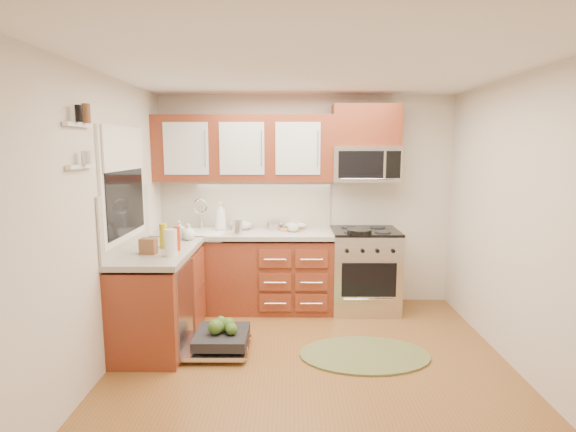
{
  "coord_description": "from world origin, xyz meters",
  "views": [
    {
      "loc": [
        -0.18,
        -3.65,
        1.89
      ],
      "look_at": [
        -0.21,
        0.85,
        1.2
      ],
      "focal_mm": 28.0,
      "sensor_mm": 36.0,
      "label": 1
    }
  ],
  "objects_px": {
    "sink": "(198,242)",
    "bowl_a": "(295,227)",
    "rug": "(365,355)",
    "skillet": "(359,232)",
    "upper_cabinets": "(244,149)",
    "cutting_board": "(291,229)",
    "dishwasher": "(218,341)",
    "cup": "(293,227)",
    "paper_towel_roll": "(171,243)",
    "microwave": "(365,164)",
    "bowl_b": "(242,226)",
    "range": "(364,270)",
    "stock_pot": "(275,225)"
  },
  "relations": [
    {
      "from": "dishwasher",
      "to": "paper_towel_roll",
      "type": "relative_size",
      "value": 2.89
    },
    {
      "from": "range",
      "to": "skillet",
      "type": "height_order",
      "value": "skillet"
    },
    {
      "from": "microwave",
      "to": "cup",
      "type": "distance_m",
      "value": 1.11
    },
    {
      "from": "sink",
      "to": "cup",
      "type": "distance_m",
      "value": 1.12
    },
    {
      "from": "microwave",
      "to": "cutting_board",
      "type": "relative_size",
      "value": 2.85
    },
    {
      "from": "bowl_b",
      "to": "cup",
      "type": "distance_m",
      "value": 0.64
    },
    {
      "from": "bowl_a",
      "to": "cutting_board",
      "type": "bearing_deg",
      "value": -138.87
    },
    {
      "from": "sink",
      "to": "bowl_b",
      "type": "relative_size",
      "value": 2.38
    },
    {
      "from": "sink",
      "to": "bowl_b",
      "type": "height_order",
      "value": "bowl_b"
    },
    {
      "from": "range",
      "to": "microwave",
      "type": "height_order",
      "value": "microwave"
    },
    {
      "from": "upper_cabinets",
      "to": "cutting_board",
      "type": "bearing_deg",
      "value": -2.63
    },
    {
      "from": "paper_towel_roll",
      "to": "cup",
      "type": "bearing_deg",
      "value": 46.6
    },
    {
      "from": "range",
      "to": "cup",
      "type": "bearing_deg",
      "value": -179.75
    },
    {
      "from": "sink",
      "to": "bowl_a",
      "type": "xyz_separation_m",
      "value": [
        1.13,
        0.18,
        0.15
      ]
    },
    {
      "from": "bowl_a",
      "to": "cup",
      "type": "xyz_separation_m",
      "value": [
        -0.03,
        -0.17,
        0.02
      ]
    },
    {
      "from": "upper_cabinets",
      "to": "stock_pot",
      "type": "height_order",
      "value": "upper_cabinets"
    },
    {
      "from": "dishwasher",
      "to": "cutting_board",
      "type": "xyz_separation_m",
      "value": [
        0.68,
        1.25,
        0.83
      ]
    },
    {
      "from": "sink",
      "to": "paper_towel_roll",
      "type": "distance_m",
      "value": 1.18
    },
    {
      "from": "dishwasher",
      "to": "cup",
      "type": "height_order",
      "value": "cup"
    },
    {
      "from": "skillet",
      "to": "stock_pot",
      "type": "xyz_separation_m",
      "value": [
        -0.94,
        0.42,
        0.01
      ]
    },
    {
      "from": "cutting_board",
      "to": "stock_pot",
      "type": "bearing_deg",
      "value": 165.12
    },
    {
      "from": "cup",
      "to": "bowl_a",
      "type": "bearing_deg",
      "value": 81.7
    },
    {
      "from": "upper_cabinets",
      "to": "cutting_board",
      "type": "distance_m",
      "value": 1.09
    },
    {
      "from": "microwave",
      "to": "sink",
      "type": "xyz_separation_m",
      "value": [
        -1.93,
        -0.13,
        -0.9
      ]
    },
    {
      "from": "microwave",
      "to": "upper_cabinets",
      "type": "bearing_deg",
      "value": 178.98
    },
    {
      "from": "cutting_board",
      "to": "cup",
      "type": "distance_m",
      "value": 0.13
    },
    {
      "from": "paper_towel_roll",
      "to": "skillet",
      "type": "bearing_deg",
      "value": 26.77
    },
    {
      "from": "upper_cabinets",
      "to": "bowl_b",
      "type": "height_order",
      "value": "upper_cabinets"
    },
    {
      "from": "sink",
      "to": "rug",
      "type": "relative_size",
      "value": 0.52
    },
    {
      "from": "upper_cabinets",
      "to": "stock_pot",
      "type": "xyz_separation_m",
      "value": [
        0.36,
        0.03,
        -0.89
      ]
    },
    {
      "from": "microwave",
      "to": "bowl_a",
      "type": "relative_size",
      "value": 3.17
    },
    {
      "from": "cutting_board",
      "to": "cup",
      "type": "height_order",
      "value": "cup"
    },
    {
      "from": "skillet",
      "to": "stock_pot",
      "type": "bearing_deg",
      "value": 155.92
    },
    {
      "from": "upper_cabinets",
      "to": "bowl_b",
      "type": "bearing_deg",
      "value": 146.14
    },
    {
      "from": "upper_cabinets",
      "to": "dishwasher",
      "type": "distance_m",
      "value": 2.19
    },
    {
      "from": "rug",
      "to": "bowl_b",
      "type": "relative_size",
      "value": 4.59
    },
    {
      "from": "paper_towel_roll",
      "to": "sink",
      "type": "bearing_deg",
      "value": 90.0
    },
    {
      "from": "paper_towel_roll",
      "to": "cup",
      "type": "distance_m",
      "value": 1.61
    },
    {
      "from": "cutting_board",
      "to": "paper_towel_roll",
      "type": "distance_m",
      "value": 1.68
    },
    {
      "from": "rug",
      "to": "bowl_a",
      "type": "relative_size",
      "value": 5.0
    },
    {
      "from": "rug",
      "to": "skillet",
      "type": "distance_m",
      "value": 1.37
    },
    {
      "from": "sink",
      "to": "cutting_board",
      "type": "height_order",
      "value": "cutting_board"
    },
    {
      "from": "stock_pot",
      "to": "range",
      "type": "bearing_deg",
      "value": -9.21
    },
    {
      "from": "microwave",
      "to": "cutting_board",
      "type": "distance_m",
      "value": 1.15
    },
    {
      "from": "skillet",
      "to": "paper_towel_roll",
      "type": "distance_m",
      "value": 2.04
    },
    {
      "from": "dishwasher",
      "to": "cutting_board",
      "type": "relative_size",
      "value": 2.62
    },
    {
      "from": "range",
      "to": "rug",
      "type": "relative_size",
      "value": 0.79
    },
    {
      "from": "stock_pot",
      "to": "cutting_board",
      "type": "xyz_separation_m",
      "value": [
        0.19,
        -0.05,
        -0.05
      ]
    },
    {
      "from": "sink",
      "to": "dishwasher",
      "type": "xyz_separation_m",
      "value": [
        0.39,
        -1.12,
        -0.7
      ]
    },
    {
      "from": "skillet",
      "to": "microwave",
      "type": "bearing_deg",
      "value": 73.69
    }
  ]
}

